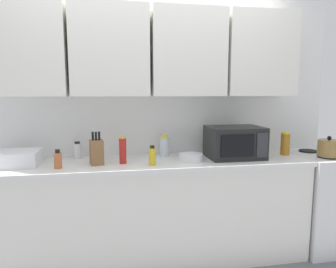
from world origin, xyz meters
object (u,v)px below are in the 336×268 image
(stove_range, at_px, (330,199))
(bottle_white_jar, at_px, (78,150))
(microwave, at_px, (235,142))
(dish_rack, at_px, (15,158))
(bottle_clear_tall, at_px, (164,146))
(bottle_amber_vinegar, at_px, (285,144))
(bottle_yellow_mustard, at_px, (152,156))
(bowl_ceramic_small, at_px, (191,157))
(knife_block, at_px, (97,152))
(kettle, at_px, (329,148))
(bottle_spice_jar, at_px, (58,160))
(bottle_red_sauce, at_px, (123,151))

(stove_range, xyz_separation_m, bottle_white_jar, (-2.39, 0.23, 0.52))
(bottle_white_jar, bearing_deg, microwave, -8.91)
(dish_rack, height_order, bottle_clear_tall, bottle_clear_tall)
(dish_rack, distance_m, bottle_amber_vinegar, 2.36)
(dish_rack, relative_size, bottle_yellow_mustard, 2.36)
(bottle_yellow_mustard, bearing_deg, bowl_ceramic_small, 15.11)
(bowl_ceramic_small, bearing_deg, knife_block, 178.64)
(dish_rack, height_order, bottle_white_jar, bottle_white_jar)
(kettle, bearing_deg, bottle_clear_tall, 167.46)
(bottle_spice_jar, bearing_deg, bowl_ceramic_small, 3.52)
(stove_range, distance_m, bottle_amber_vinegar, 0.74)
(bottle_red_sauce, height_order, bowl_ceramic_small, bottle_red_sauce)
(bottle_yellow_mustard, bearing_deg, bottle_clear_tall, 65.18)
(microwave, relative_size, bottle_spice_jar, 3.24)
(microwave, bearing_deg, bottle_spice_jar, -174.86)
(kettle, distance_m, microwave, 0.85)
(bottle_red_sauce, bearing_deg, dish_rack, 175.39)
(bottle_clear_tall, distance_m, bottle_red_sauce, 0.45)
(kettle, relative_size, bottle_red_sauce, 0.82)
(kettle, bearing_deg, bottle_spice_jar, 179.66)
(dish_rack, distance_m, bottle_white_jar, 0.50)
(bottle_clear_tall, bearing_deg, microwave, -15.82)
(knife_block, xyz_separation_m, bottle_spice_jar, (-0.29, -0.08, -0.04))
(knife_block, distance_m, bottle_amber_vinegar, 1.72)
(bottle_spice_jar, bearing_deg, stove_range, 2.89)
(stove_range, bearing_deg, kettle, -140.53)
(knife_block, relative_size, bottle_amber_vinegar, 1.23)
(bowl_ceramic_small, bearing_deg, bottle_red_sauce, 178.85)
(knife_block, relative_size, bottle_red_sauce, 1.18)
(microwave, xyz_separation_m, bottle_spice_jar, (-1.49, -0.13, -0.07))
(stove_range, distance_m, bottle_yellow_mustard, 1.85)
(bottle_clear_tall, height_order, bottle_red_sauce, bottle_red_sauce)
(kettle, xyz_separation_m, bottle_clear_tall, (-1.44, 0.32, 0.01))
(kettle, relative_size, bottle_amber_vinegar, 0.86)
(microwave, relative_size, bottle_yellow_mustard, 2.98)
(dish_rack, distance_m, bottle_spice_jar, 0.38)
(microwave, relative_size, dish_rack, 1.26)
(microwave, bearing_deg, bottle_clear_tall, 164.18)
(microwave, xyz_separation_m, knife_block, (-1.20, -0.05, -0.04))
(microwave, bearing_deg, bottle_yellow_mustard, -168.12)
(bottle_clear_tall, bearing_deg, kettle, -12.54)
(bottle_spice_jar, xyz_separation_m, bowl_ceramic_small, (1.07, 0.07, -0.03))
(stove_range, height_order, kettle, kettle)
(kettle, distance_m, bottle_red_sauce, 1.83)
(microwave, bearing_deg, kettle, -10.08)
(bottle_white_jar, bearing_deg, bottle_clear_tall, -3.28)
(bottle_spice_jar, bearing_deg, bottle_white_jar, 73.14)
(bottle_white_jar, bearing_deg, bowl_ceramic_small, -16.49)
(bottle_white_jar, bearing_deg, kettle, -9.35)
(knife_block, bearing_deg, dish_rack, 174.52)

